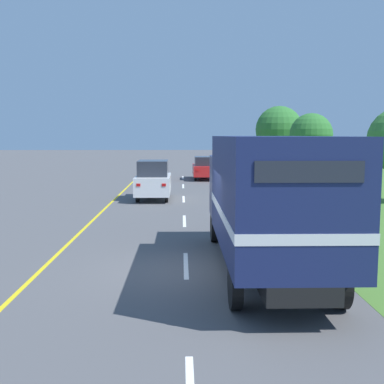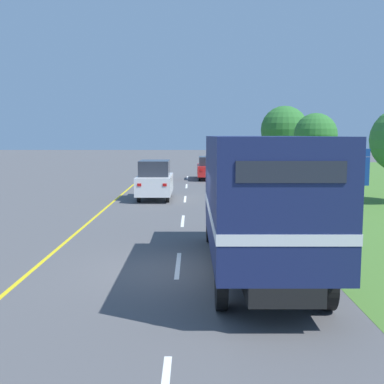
# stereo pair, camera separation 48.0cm
# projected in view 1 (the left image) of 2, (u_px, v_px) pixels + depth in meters

# --- Properties ---
(ground_plane) EXTENTS (200.00, 200.00, 0.00)m
(ground_plane) POSITION_uv_depth(u_px,v_px,m) (186.00, 271.00, 12.18)
(ground_plane) COLOR #515154
(edge_line_yellow) EXTENTS (0.12, 65.92, 0.01)m
(edge_line_yellow) POSITION_uv_depth(u_px,v_px,m) (120.00, 194.00, 28.08)
(edge_line_yellow) COLOR yellow
(edge_line_yellow) RESTS_ON ground
(centre_dash_near) EXTENTS (0.12, 2.60, 0.01)m
(centre_dash_near) POSITION_uv_depth(u_px,v_px,m) (186.00, 265.00, 12.72)
(centre_dash_near) COLOR white
(centre_dash_near) RESTS_ON ground
(centre_dash_mid_a) EXTENTS (0.12, 2.60, 0.01)m
(centre_dash_mid_a) POSITION_uv_depth(u_px,v_px,m) (184.00, 221.00, 19.27)
(centre_dash_mid_a) COLOR white
(centre_dash_mid_a) RESTS_ON ground
(centre_dash_mid_b) EXTENTS (0.12, 2.60, 0.01)m
(centre_dash_mid_b) POSITION_uv_depth(u_px,v_px,m) (184.00, 199.00, 25.83)
(centre_dash_mid_b) COLOR white
(centre_dash_mid_b) RESTS_ON ground
(centre_dash_far) EXTENTS (0.12, 2.60, 0.01)m
(centre_dash_far) POSITION_uv_depth(u_px,v_px,m) (183.00, 186.00, 32.38)
(centre_dash_far) COLOR white
(centre_dash_far) RESTS_ON ground
(centre_dash_farthest) EXTENTS (0.12, 2.60, 0.01)m
(centre_dash_farthest) POSITION_uv_depth(u_px,v_px,m) (183.00, 178.00, 38.93)
(centre_dash_farthest) COLOR white
(centre_dash_farthest) RESTS_ON ground
(horse_trailer_truck) EXTENTS (2.44, 8.16, 3.39)m
(horse_trailer_truck) POSITION_uv_depth(u_px,v_px,m) (267.00, 197.00, 11.75)
(horse_trailer_truck) COLOR black
(horse_trailer_truck) RESTS_ON ground
(lead_car_white) EXTENTS (1.80, 3.87, 2.09)m
(lead_car_white) POSITION_uv_depth(u_px,v_px,m) (153.00, 180.00, 25.60)
(lead_car_white) COLOR black
(lead_car_white) RESTS_ON ground
(lead_car_red_ahead) EXTENTS (1.80, 4.27, 1.77)m
(lead_car_red_ahead) POSITION_uv_depth(u_px,v_px,m) (205.00, 168.00, 37.28)
(lead_car_red_ahead) COLOR black
(lead_car_red_ahead) RESTS_ON ground
(highway_sign) EXTENTS (2.03, 0.09, 2.87)m
(highway_sign) POSITION_uv_depth(u_px,v_px,m) (346.00, 173.00, 19.80)
(highway_sign) COLOR #9E9EA3
(highway_sign) RESTS_ON ground
(roadside_tree_mid) EXTENTS (3.03, 3.03, 4.97)m
(roadside_tree_mid) POSITION_uv_depth(u_px,v_px,m) (311.00, 135.00, 34.09)
(roadside_tree_mid) COLOR #4C3823
(roadside_tree_mid) RESTS_ON ground
(roadside_tree_far) EXTENTS (3.99, 3.99, 5.88)m
(roadside_tree_far) POSITION_uv_depth(u_px,v_px,m) (279.00, 130.00, 40.88)
(roadside_tree_far) COLOR #4C3823
(roadside_tree_far) RESTS_ON ground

